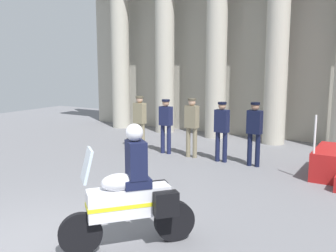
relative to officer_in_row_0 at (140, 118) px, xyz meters
name	(u,v)px	position (x,y,z in m)	size (l,w,h in m)	color
ground_plane	(32,247)	(2.36, -6.27, -1.02)	(28.00, 28.00, 0.00)	slate
colonnade_backdrop	(251,34)	(2.31, 3.69, 2.76)	(14.90, 1.60, 7.41)	#A49F91
officer_in_row_0	(140,118)	(0.00, 0.00, 0.00)	(0.40, 0.26, 1.73)	#847A5B
officer_in_row_1	(166,122)	(0.97, -0.01, -0.03)	(0.40, 0.26, 1.67)	#191E42
officer_in_row_2	(192,123)	(1.87, -0.03, 0.01)	(0.40, 0.26, 1.75)	#7A7056
officer_in_row_3	(222,127)	(2.83, -0.07, -0.02)	(0.40, 0.26, 1.69)	#141938
officer_in_row_4	(254,129)	(3.77, -0.07, 0.01)	(0.40, 0.26, 1.73)	black
motorcycle_with_rider	(133,197)	(3.68, -5.45, -0.22)	(1.45, 1.67, 1.90)	black
briefcase_on_ground	(131,143)	(-0.34, -0.06, -0.84)	(0.10, 0.32, 0.36)	black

